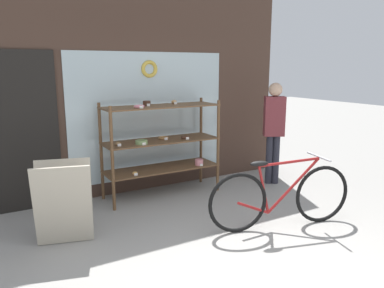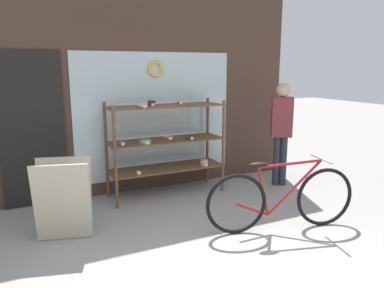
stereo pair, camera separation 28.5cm
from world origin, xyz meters
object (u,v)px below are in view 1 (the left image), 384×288
sandwich_board (64,203)px  pedestrian (274,125)px  display_case (161,140)px  bicycle (281,197)px

sandwich_board → pedestrian: 3.47m
pedestrian → display_case: bearing=-161.6°
sandwich_board → pedestrian: pedestrian is taller
bicycle → sandwich_board: (-2.31, 0.85, 0.07)m
sandwich_board → pedestrian: (3.39, 0.51, 0.51)m
display_case → pedestrian: 1.85m
bicycle → sandwich_board: bearing=173.9°
display_case → sandwich_board: (-1.58, -0.90, -0.38)m
sandwich_board → display_case: bearing=45.0°
bicycle → pedestrian: 1.83m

